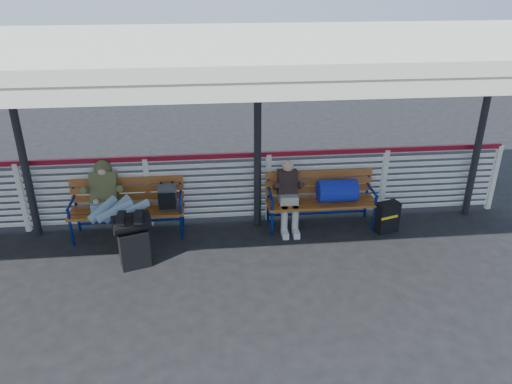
{
  "coord_description": "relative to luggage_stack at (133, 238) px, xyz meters",
  "views": [
    {
      "loc": [
        1.0,
        -5.69,
        4.07
      ],
      "look_at": [
        1.7,
        1.0,
        0.94
      ],
      "focal_mm": 35.0,
      "sensor_mm": 36.0,
      "label": 1
    }
  ],
  "objects": [
    {
      "name": "fence",
      "position": [
        0.11,
        1.25,
        0.19
      ],
      "size": [
        12.08,
        0.08,
        1.24
      ],
      "color": "silver",
      "rests_on": "ground"
    },
    {
      "name": "traveler_man",
      "position": [
        -0.35,
        0.63,
        0.25
      ],
      "size": [
        0.94,
        1.53,
        0.77
      ],
      "color": "#829CB0",
      "rests_on": "ground"
    },
    {
      "name": "ground",
      "position": [
        0.11,
        -0.65,
        -0.47
      ],
      "size": [
        60.0,
        60.0,
        0.0
      ],
      "primitive_type": "plane",
      "color": "black",
      "rests_on": "ground"
    },
    {
      "name": "suitcase_side",
      "position": [
        4.0,
        0.63,
        -0.21
      ],
      "size": [
        0.41,
        0.32,
        0.51
      ],
      "rotation": [
        0.0,
        0.0,
        0.3
      ],
      "color": "black",
      "rests_on": "ground"
    },
    {
      "name": "luggage_stack",
      "position": [
        0.0,
        0.0,
        0.0
      ],
      "size": [
        0.58,
        0.43,
        0.86
      ],
      "rotation": [
        0.0,
        0.0,
        0.31
      ],
      "color": "black",
      "rests_on": "ground"
    },
    {
      "name": "canopy",
      "position": [
        0.11,
        0.21,
        2.57
      ],
      "size": [
        12.6,
        3.6,
        3.16
      ],
      "color": "silver",
      "rests_on": "ground"
    },
    {
      "name": "companion_person",
      "position": [
        2.4,
        0.91,
        0.13
      ],
      "size": [
        0.32,
        0.66,
        1.15
      ],
      "color": "#A8A598",
      "rests_on": "ground"
    },
    {
      "name": "bench_right",
      "position": [
        3.09,
        0.92,
        0.14
      ],
      "size": [
        1.8,
        0.56,
        0.92
      ],
      "color": "#95411C",
      "rests_on": "ground"
    },
    {
      "name": "bench_left",
      "position": [
        -0.05,
        0.98,
        0.11
      ],
      "size": [
        1.8,
        0.56,
        0.92
      ],
      "color": "#95411C",
      "rests_on": "ground"
    }
  ]
}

